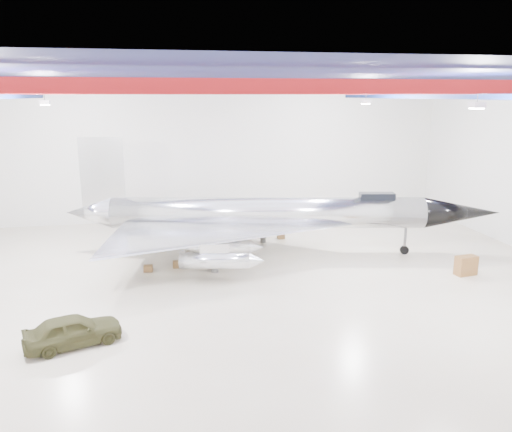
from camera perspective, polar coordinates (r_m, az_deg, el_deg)
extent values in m
plane|color=#C0B199|center=(27.89, -2.99, -7.62)|extent=(40.00, 40.00, 0.00)
plane|color=silver|center=(41.17, -5.99, 7.15)|extent=(40.00, 0.00, 40.00)
plane|color=#0A0F38|center=(26.01, -3.30, 15.59)|extent=(40.00, 40.00, 0.00)
cube|color=maroon|center=(17.12, 0.86, 14.62)|extent=(39.50, 0.25, 0.50)
cube|color=maroon|center=(23.03, -2.26, 14.36)|extent=(39.50, 0.25, 0.50)
cube|color=maroon|center=(28.98, -4.10, 14.19)|extent=(39.50, 0.25, 0.50)
cube|color=maroon|center=(34.94, -5.31, 14.07)|extent=(39.50, 0.25, 0.50)
cube|color=navy|center=(30.05, 20.67, 12.78)|extent=(0.25, 29.50, 0.40)
cube|color=silver|center=(23.92, 23.93, 11.53)|extent=(0.55, 0.55, 0.25)
cube|color=silver|center=(32.44, -22.98, 11.88)|extent=(0.55, 0.55, 0.25)
cube|color=silver|center=(34.50, 12.44, 12.66)|extent=(0.55, 0.55, 0.25)
cylinder|color=silver|center=(31.94, 1.34, 0.38)|extent=(19.89, 5.69, 1.99)
cone|color=black|center=(34.53, 22.41, 0.35)|extent=(5.25, 2.89, 1.99)
cone|color=silver|center=(33.67, -18.50, 0.37)|extent=(3.30, 2.51, 1.99)
cube|color=silver|center=(32.90, -17.19, 4.75)|extent=(2.76, 0.64, 4.47)
cube|color=black|center=(32.63, 13.66, 2.16)|extent=(2.30, 1.19, 0.50)
cylinder|color=silver|center=(27.15, -4.75, -5.13)|extent=(3.88, 1.59, 0.89)
cylinder|color=silver|center=(29.51, -4.36, -3.58)|extent=(3.88, 1.59, 0.89)
cylinder|color=silver|center=(35.23, -3.64, -0.71)|extent=(3.88, 1.59, 0.89)
cylinder|color=silver|center=(37.64, -3.40, 0.23)|extent=(3.88, 1.59, 0.89)
cylinder|color=#59595B|center=(33.83, 16.66, -2.75)|extent=(0.18, 0.18, 1.79)
cylinder|color=black|center=(34.00, 16.59, -3.74)|extent=(0.59, 0.32, 0.56)
cylinder|color=#59595B|center=(30.22, -6.16, -4.19)|extent=(0.18, 0.18, 1.79)
cylinder|color=black|center=(30.41, -6.13, -5.29)|extent=(0.59, 0.32, 0.56)
cylinder|color=#59595B|center=(34.96, -5.30, -1.70)|extent=(0.18, 0.18, 1.79)
cylinder|color=black|center=(35.12, -5.28, -2.67)|extent=(0.59, 0.32, 0.56)
imported|color=#3B3A1D|center=(22.43, -20.19, -12.16)|extent=(4.19, 2.73, 1.33)
cube|color=brown|center=(31.27, 22.88, -5.23)|extent=(1.32, 0.80, 1.13)
cube|color=olive|center=(30.19, -12.21, -5.87)|extent=(0.55, 0.45, 0.36)
cube|color=maroon|center=(37.09, -3.99, -1.92)|extent=(0.61, 0.54, 0.35)
cylinder|color=#59595B|center=(29.49, -4.74, -6.03)|extent=(0.44, 0.44, 0.40)
cube|color=olive|center=(36.12, 2.88, -2.32)|extent=(0.55, 0.45, 0.37)
cube|color=olive|center=(30.53, -8.96, -5.47)|extent=(0.58, 0.47, 0.39)
cylinder|color=#59595B|center=(35.26, 0.81, -2.70)|extent=(0.50, 0.50, 0.37)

